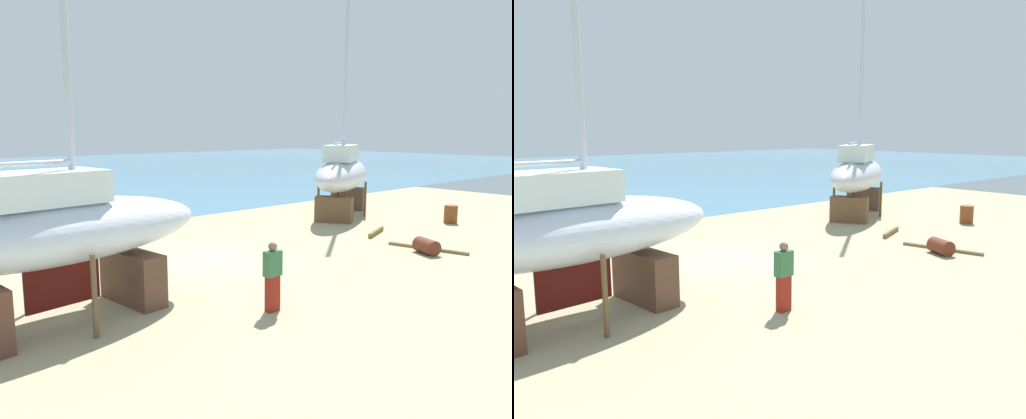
{
  "view_description": "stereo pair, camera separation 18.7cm",
  "coord_description": "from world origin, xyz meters",
  "views": [
    {
      "loc": [
        -9.76,
        -13.38,
        4.37
      ],
      "look_at": [
        2.32,
        0.45,
        1.46
      ],
      "focal_mm": 35.35,
      "sensor_mm": 36.0,
      "label": 1
    },
    {
      "loc": [
        -9.61,
        -13.5,
        4.37
      ],
      "look_at": [
        2.32,
        0.45,
        1.46
      ],
      "focal_mm": 35.35,
      "sensor_mm": 36.0,
      "label": 2
    }
  ],
  "objects": [
    {
      "name": "barrel_rust_mid",
      "position": [
        6.32,
        -4.2,
        0.27
      ],
      "size": [
        0.87,
        1.06,
        0.55
      ],
      "primitive_type": "cylinder",
      "rotation": [
        1.57,
        0.0,
        2.74
      ],
      "color": "maroon",
      "rests_on": "ground"
    },
    {
      "name": "sailboat_large_starboard",
      "position": [
        -5.82,
        -2.16,
        2.09
      ],
      "size": [
        7.61,
        3.29,
        13.69
      ],
      "rotation": [
        0.0,
        0.0,
        0.11
      ],
      "color": "brown",
      "rests_on": "ground"
    },
    {
      "name": "barrel_rust_near",
      "position": [
        12.64,
        -1.74,
        0.42
      ],
      "size": [
        0.71,
        0.71,
        0.84
      ],
      "primitive_type": "cylinder",
      "rotation": [
        0.0,
        0.0,
        0.19
      ],
      "color": "brown",
      "rests_on": "ground"
    },
    {
      "name": "worker",
      "position": [
        -1.73,
        -4.79,
        0.9
      ],
      "size": [
        0.45,
        0.25,
        1.72
      ],
      "rotation": [
        0.0,
        0.0,
        1.59
      ],
      "color": "maroon",
      "rests_on": "ground"
    },
    {
      "name": "timber_short_skew",
      "position": [
        6.92,
        -3.89,
        0.05
      ],
      "size": [
        0.78,
        2.91,
        0.1
      ],
      "primitive_type": "cube",
      "rotation": [
        0.0,
        0.0,
        1.78
      ],
      "color": "olive",
      "rests_on": "ground"
    },
    {
      "name": "ground_plane",
      "position": [
        0.0,
        -4.88,
        0.0
      ],
      "size": [
        50.44,
        50.44,
        0.0
      ],
      "primitive_type": "plane",
      "color": "tan"
    },
    {
      "name": "sailboat_mid_port",
      "position": [
        10.4,
        3.04,
        2.12
      ],
      "size": [
        8.14,
        5.91,
        13.97
      ],
      "rotation": [
        0.0,
        0.0,
        0.52
      ],
      "color": "brown",
      "rests_on": "ground"
    },
    {
      "name": "timber_long_fore",
      "position": [
        7.76,
        -1.02,
        0.09
      ],
      "size": [
        1.82,
        0.78,
        0.19
      ],
      "primitive_type": "cube",
      "rotation": [
        0.0,
        0.0,
        0.35
      ],
      "color": "brown",
      "rests_on": "ground"
    }
  ]
}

